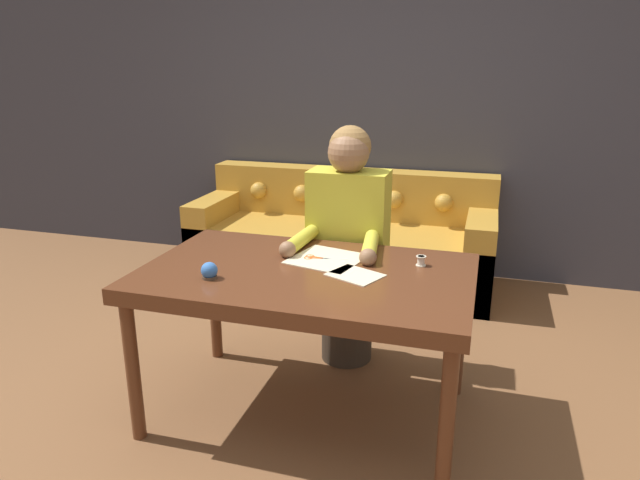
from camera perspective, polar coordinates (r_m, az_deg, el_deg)
The scene contains 10 objects.
ground_plane at distance 2.82m, azimuth -3.63°, elevation -17.16°, with size 16.00×16.00×0.00m, color brown.
wall_back at distance 4.46m, azimuth 6.13°, elevation 13.50°, with size 8.00×0.06×2.60m.
dining_table at distance 2.52m, azimuth -1.37°, elevation -4.50°, with size 1.44×0.89×0.72m.
couch at distance 4.30m, azimuth 2.27°, elevation -0.18°, with size 2.20×0.81×0.81m.
person at distance 3.02m, azimuth 2.77°, elevation -0.60°, with size 0.46×0.62×1.29m.
pattern_paper_main at distance 2.63m, azimuth 0.69°, elevation -1.90°, with size 0.37×0.37×0.00m.
pattern_paper_offcut at distance 2.44m, azimuth 3.53°, elevation -3.50°, with size 0.26×0.24×0.00m.
scissors at distance 2.64m, azimuth -0.24°, elevation -1.82°, with size 0.20×0.07×0.01m.
thread_spool at distance 2.58m, azimuth 10.06°, elevation -2.07°, with size 0.04×0.04×0.05m.
pin_cushion at distance 2.44m, azimuth -11.01°, elevation -3.07°, with size 0.07×0.07×0.07m.
Camera 1 is at (0.83, -2.17, 1.60)m, focal length 32.00 mm.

